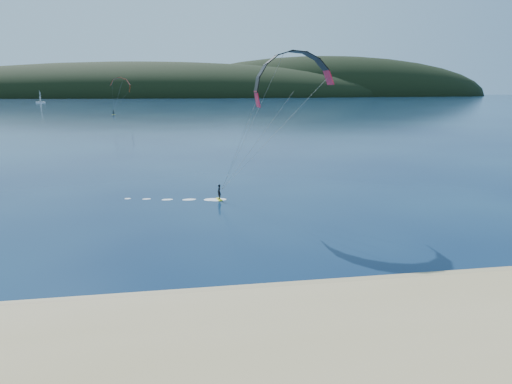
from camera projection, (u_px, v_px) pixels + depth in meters
The scene contains 6 objects.
ground at pixel (189, 343), 20.94m from camera, with size 1800.00×1800.00×0.00m, color #071433.
wet_sand at pixel (189, 299), 25.25m from camera, with size 220.00×2.50×0.10m.
headland at pixel (187, 97), 737.18m from camera, with size 1200.00×310.00×140.00m.
kitesurfer_near at pixel (289, 96), 42.32m from camera, with size 22.08×7.43×14.98m.
kitesurfer_far at pixel (120, 88), 202.31m from camera, with size 10.44×6.69×16.46m.
sailboat at pixel (41, 102), 389.45m from camera, with size 8.09×5.32×11.29m.
Camera 1 is at (0.30, -18.95, 11.98)m, focal length 30.29 mm.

